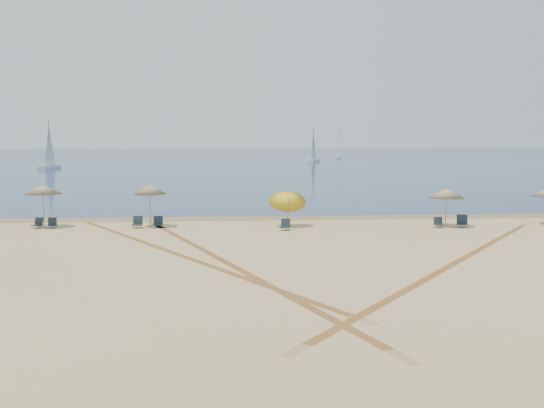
# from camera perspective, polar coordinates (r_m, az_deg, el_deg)

# --- Properties ---
(ground) EXTENTS (160.00, 160.00, 0.00)m
(ground) POSITION_cam_1_polar(r_m,az_deg,el_deg) (19.17, 4.79, -9.66)
(ground) COLOR tan
(ground) RESTS_ON ground
(ocean) EXTENTS (500.00, 500.00, 0.00)m
(ocean) POSITION_cam_1_polar(r_m,az_deg,el_deg) (243.33, -3.83, 4.34)
(ocean) COLOR #0C2151
(ocean) RESTS_ON ground
(wet_sand) EXTENTS (500.00, 500.00, 0.00)m
(wet_sand) POSITION_cam_1_polar(r_m,az_deg,el_deg) (42.66, -0.42, -1.22)
(wet_sand) COLOR olive
(wet_sand) RESTS_ON ground
(umbrella_1) EXTENTS (2.19, 2.19, 2.55)m
(umbrella_1) POSITION_cam_1_polar(r_m,az_deg,el_deg) (40.29, -19.52, 1.22)
(umbrella_1) COLOR gray
(umbrella_1) RESTS_ON ground
(umbrella_2) EXTENTS (1.95, 1.96, 2.55)m
(umbrella_2) POSITION_cam_1_polar(r_m,az_deg,el_deg) (38.84, -10.72, 1.29)
(umbrella_2) COLOR gray
(umbrella_2) RESTS_ON ground
(umbrella_3) EXTENTS (2.22, 2.21, 2.49)m
(umbrella_3) POSITION_cam_1_polar(r_m,az_deg,el_deg) (38.21, 1.37, 0.57)
(umbrella_3) COLOR gray
(umbrella_3) RESTS_ON ground
(umbrella_4) EXTENTS (2.20, 2.20, 2.29)m
(umbrella_4) POSITION_cam_1_polar(r_m,az_deg,el_deg) (39.73, 15.10, 0.91)
(umbrella_4) COLOR gray
(umbrella_4) RESTS_ON ground
(chair_2) EXTENTS (0.66, 0.72, 0.61)m
(chair_2) POSITION_cam_1_polar(r_m,az_deg,el_deg) (39.91, -19.93, -1.63)
(chair_2) COLOR black
(chair_2) RESTS_ON ground
(chair_3) EXTENTS (0.62, 0.68, 0.59)m
(chair_3) POSITION_cam_1_polar(r_m,az_deg,el_deg) (39.82, -18.76, -1.62)
(chair_3) COLOR black
(chair_3) RESTS_ON ground
(chair_4) EXTENTS (0.58, 0.67, 0.67)m
(chair_4) POSITION_cam_1_polar(r_m,az_deg,el_deg) (38.57, -11.75, -1.62)
(chair_4) COLOR black
(chair_4) RESTS_ON ground
(chair_5) EXTENTS (0.57, 0.66, 0.66)m
(chair_5) POSITION_cam_1_polar(r_m,az_deg,el_deg) (38.46, -9.99, -1.61)
(chair_5) COLOR black
(chair_5) RESTS_ON ground
(chair_6) EXTENTS (0.67, 0.74, 0.64)m
(chair_6) POSITION_cam_1_polar(r_m,az_deg,el_deg) (36.76, 1.18, -1.87)
(chair_6) COLOR black
(chair_6) RESTS_ON ground
(chair_7) EXTENTS (0.61, 0.67, 0.59)m
(chair_7) POSITION_cam_1_polar(r_m,az_deg,el_deg) (39.18, 14.42, -1.62)
(chair_7) COLOR black
(chair_7) RESTS_ON ground
(chair_8) EXTENTS (0.80, 0.87, 0.74)m
(chair_8) POSITION_cam_1_polar(r_m,az_deg,el_deg) (39.51, 16.40, -1.52)
(chair_8) COLOR black
(chair_8) RESTS_ON ground
(sailboat_0) EXTENTS (2.74, 6.28, 9.08)m
(sailboat_0) POSITION_cam_1_polar(r_m,az_deg,el_deg) (125.11, -19.01, 4.19)
(sailboat_0) COLOR white
(sailboat_0) RESTS_ON ocean
(sailboat_1) EXTENTS (2.37, 5.63, 8.14)m
(sailboat_1) POSITION_cam_1_polar(r_m,az_deg,el_deg) (189.64, 5.90, 4.73)
(sailboat_1) COLOR white
(sailboat_1) RESTS_ON ocean
(sailboat_2) EXTENTS (3.87, 5.98, 8.79)m
(sailboat_2) POSITION_cam_1_polar(r_m,az_deg,el_deg) (156.65, 3.67, 4.66)
(sailboat_2) COLOR white
(sailboat_2) RESTS_ON ocean
(tire_tracks) EXTENTS (51.71, 43.02, 0.00)m
(tire_tracks) POSITION_cam_1_polar(r_m,az_deg,el_deg) (28.51, 0.47, -4.60)
(tire_tracks) COLOR tan
(tire_tracks) RESTS_ON ground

